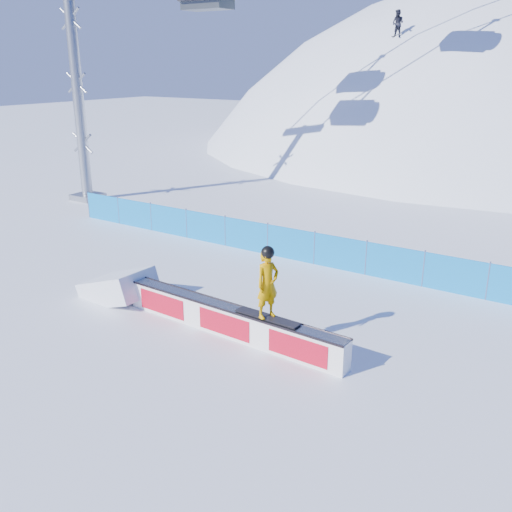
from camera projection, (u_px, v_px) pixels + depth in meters
The scene contains 6 objects.
ground at pixel (218, 298), 17.76m from camera, with size 160.00×160.00×0.00m, color white.
snow_hill at pixel (476, 327), 56.75m from camera, with size 64.00×64.00×64.00m.
safety_fence at pixel (290, 244), 21.12m from camera, with size 22.05×0.05×1.30m.
rail_box at pixel (229, 321), 15.26m from camera, with size 7.07×0.80×0.85m.
snow_ramp at pixel (119, 297), 17.84m from camera, with size 2.20×1.47×0.82m, color white, non-canonical shape.
snowboarder at pixel (268, 283), 14.13m from camera, with size 1.84×0.75×1.91m.
Camera 1 is at (10.03, -13.01, 6.98)m, focal length 40.00 mm.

